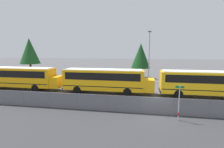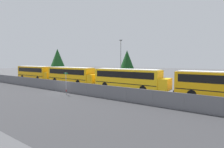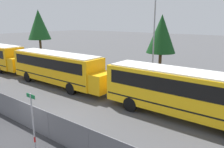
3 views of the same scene
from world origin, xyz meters
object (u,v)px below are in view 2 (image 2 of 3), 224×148
object	(u,v)px
light_pole	(121,59)
tree_0	(127,61)
school_bus_0	(35,72)
school_bus_2	(128,77)
tree_2	(58,58)
street_sign	(66,83)
school_bus_1	(71,74)

from	to	relation	value
light_pole	tree_0	xyz separation A→B (m)	(-1.60, 5.41, -0.32)
school_bus_0	school_bus_2	xyz separation A→B (m)	(26.53, 0.07, 0.00)
school_bus_0	tree_2	distance (m)	14.00
street_sign	tree_2	bearing A→B (deg)	144.53
school_bus_1	tree_0	xyz separation A→B (m)	(4.51, 14.45, 2.72)
school_bus_0	street_sign	distance (m)	23.01
school_bus_0	tree_0	distance (m)	23.07
tree_0	school_bus_0	bearing A→B (deg)	-140.95
light_pole	school_bus_2	bearing A→B (deg)	-51.41
school_bus_0	school_bus_1	xyz separation A→B (m)	(13.28, -0.02, 0.00)
school_bus_1	light_pole	size ratio (longest dim) A/B	1.35
school_bus_1	light_pole	distance (m)	11.32
light_pole	tree_2	bearing A→B (deg)	173.89
school_bus_1	school_bus_0	bearing A→B (deg)	179.93
light_pole	tree_2	xyz separation A→B (m)	(-25.95, 2.78, 0.68)
school_bus_2	light_pole	distance (m)	11.84
tree_0	tree_2	bearing A→B (deg)	-173.82
school_bus_1	street_sign	xyz separation A→B (m)	(8.21, -8.19, -0.38)
school_bus_1	light_pole	xyz separation A→B (m)	(6.10, 9.03, 3.04)
school_bus_1	tree_2	distance (m)	23.39
street_sign	light_pole	distance (m)	17.68
street_sign	light_pole	world-z (taller)	light_pole
school_bus_2	street_sign	size ratio (longest dim) A/B	4.08
street_sign	light_pole	size ratio (longest dim) A/B	0.33
school_bus_1	street_sign	size ratio (longest dim) A/B	4.08
school_bus_0	street_sign	xyz separation A→B (m)	(21.49, -8.20, -0.38)
school_bus_2	tree_0	world-z (taller)	tree_0
school_bus_1	school_bus_2	world-z (taller)	same
school_bus_1	light_pole	world-z (taller)	light_pole
light_pole	tree_0	size ratio (longest dim) A/B	1.26
street_sign	school_bus_0	bearing A→B (deg)	159.11
school_bus_1	school_bus_2	xyz separation A→B (m)	(13.24, 0.08, 0.00)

